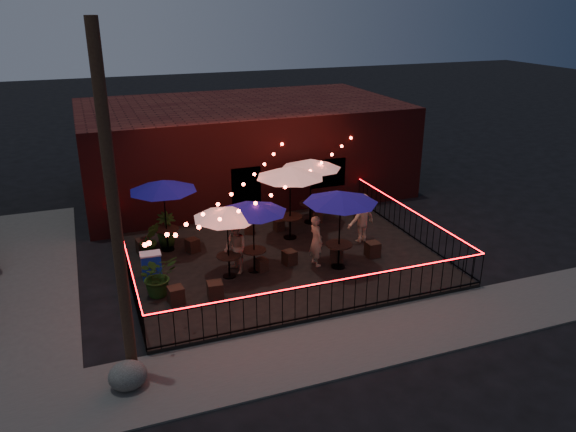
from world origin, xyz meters
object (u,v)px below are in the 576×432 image
at_px(cafe_table_1, 163,186).
at_px(utility_pole, 115,217).
at_px(cafe_table_0, 227,213).
at_px(cafe_table_4, 341,198).
at_px(boulder, 128,376).
at_px(cooler, 151,265).
at_px(cafe_table_2, 253,208).
at_px(cafe_table_3, 290,173).
at_px(cafe_table_5, 311,165).

bearing_deg(cafe_table_1, utility_pole, -106.28).
bearing_deg(cafe_table_0, cafe_table_4, -9.77).
relative_size(cafe_table_4, boulder, 3.39).
relative_size(cafe_table_4, cooler, 3.59).
bearing_deg(utility_pole, cafe_table_2, 42.85).
height_order(cafe_table_1, cafe_table_3, cafe_table_3).
height_order(cafe_table_3, boulder, cafe_table_3).
xyz_separation_m(cafe_table_0, cafe_table_3, (2.88, 2.20, 0.34)).
distance_m(cafe_table_2, cafe_table_3, 2.93).
distance_m(utility_pole, cafe_table_0, 5.39).
height_order(cafe_table_2, cafe_table_5, cafe_table_5).
xyz_separation_m(cafe_table_2, cooler, (-3.14, 0.67, -1.72)).
xyz_separation_m(cafe_table_4, cafe_table_5, (0.66, 3.95, -0.04)).
height_order(cafe_table_1, cooler, cafe_table_1).
bearing_deg(boulder, cafe_table_2, 45.12).
distance_m(cafe_table_4, cooler, 6.24).
bearing_deg(cafe_table_1, cooler, -112.73).
bearing_deg(cafe_table_0, boulder, -129.37).
bearing_deg(cooler, cafe_table_2, -9.80).
xyz_separation_m(cafe_table_0, cafe_table_2, (0.86, 0.10, 0.03)).
distance_m(cafe_table_0, cooler, 2.94).
bearing_deg(cooler, cafe_table_0, -16.48).
distance_m(utility_pole, cafe_table_5, 10.51).
bearing_deg(cafe_table_1, boulder, -106.34).
height_order(cafe_table_0, cafe_table_3, cafe_table_3).
distance_m(cafe_table_0, boulder, 5.88).
bearing_deg(cafe_table_4, boulder, -152.22).
relative_size(cafe_table_0, cafe_table_4, 0.85).
relative_size(cafe_table_0, cooler, 3.05).
distance_m(utility_pole, cafe_table_2, 6.02).
bearing_deg(boulder, cafe_table_3, 45.40).
height_order(cafe_table_3, cafe_table_5, cafe_table_3).
relative_size(cafe_table_5, cooler, 3.33).
relative_size(cafe_table_1, cafe_table_3, 1.07).
distance_m(cafe_table_2, cafe_table_5, 4.63).
bearing_deg(cafe_table_4, cafe_table_5, 80.49).
xyz_separation_m(utility_pole, cafe_table_1, (1.91, 6.53, -1.54)).
distance_m(cafe_table_1, cafe_table_5, 5.66).
relative_size(cafe_table_1, cafe_table_4, 0.96).
bearing_deg(cooler, cafe_table_1, 69.56).
relative_size(cafe_table_3, cafe_table_4, 0.90).
bearing_deg(cafe_table_2, cafe_table_5, 44.58).
bearing_deg(cafe_table_1, cafe_table_2, -48.27).
distance_m(utility_pole, boulder, 3.69).
height_order(utility_pole, cafe_table_5, utility_pole).
bearing_deg(cafe_table_0, cafe_table_5, 38.91).
relative_size(cafe_table_1, cooler, 3.46).
relative_size(cafe_table_1, cafe_table_2, 1.23).
xyz_separation_m(utility_pole, cafe_table_3, (6.26, 6.02, -1.39)).
relative_size(utility_pole, cafe_table_1, 2.77).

